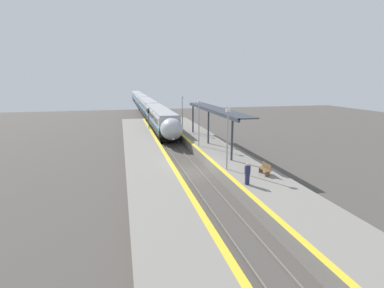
% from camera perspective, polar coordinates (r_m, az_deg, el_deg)
% --- Properties ---
extents(ground_plane, '(120.00, 120.00, 0.00)m').
position_cam_1_polar(ground_plane, '(27.43, -0.03, -5.44)').
color(ground_plane, '#4C4742').
extents(rail_left, '(0.08, 90.00, 0.15)m').
position_cam_1_polar(rail_left, '(27.25, -1.51, -5.39)').
color(rail_left, slate).
rests_on(rail_left, ground_plane).
extents(rail_right, '(0.08, 90.00, 0.15)m').
position_cam_1_polar(rail_right, '(27.57, 1.43, -5.18)').
color(rail_right, slate).
rests_on(rail_right, ground_plane).
extents(train, '(2.93, 88.24, 3.79)m').
position_cam_1_polar(train, '(79.30, -9.06, 7.64)').
color(train, black).
rests_on(train, ground_plane).
extents(platform_right, '(4.54, 64.00, 0.98)m').
position_cam_1_polar(platform_right, '(28.43, 7.81, -3.89)').
color(platform_right, gray).
rests_on(platform_right, ground_plane).
extents(platform_left, '(4.17, 64.00, 0.98)m').
position_cam_1_polar(platform_left, '(26.70, -8.01, -4.96)').
color(platform_left, gray).
rests_on(platform_left, ground_plane).
extents(platform_bench, '(0.44, 1.46, 0.89)m').
position_cam_1_polar(platform_bench, '(24.30, 13.76, -4.59)').
color(platform_bench, brown).
rests_on(platform_bench, platform_right).
extents(person_waiting, '(0.36, 0.22, 1.59)m').
position_cam_1_polar(person_waiting, '(21.66, 10.51, -5.54)').
color(person_waiting, navy).
rests_on(person_waiting, platform_right).
extents(railway_signal, '(0.28, 0.28, 4.04)m').
position_cam_1_polar(railway_signal, '(45.83, -8.24, 4.80)').
color(railway_signal, '#59595E').
rests_on(railway_signal, ground_plane).
extents(lamppost_near, '(0.36, 0.20, 5.03)m').
position_cam_1_polar(lamppost_near, '(24.59, 6.78, 1.72)').
color(lamppost_near, '#9E9EA3').
rests_on(lamppost_near, platform_right).
extents(lamppost_mid, '(0.36, 0.20, 5.03)m').
position_cam_1_polar(lamppost_mid, '(33.28, 1.33, 4.55)').
color(lamppost_mid, '#9E9EA3').
rests_on(lamppost_mid, platform_right).
extents(lamppost_far, '(0.36, 0.20, 5.03)m').
position_cam_1_polar(lamppost_far, '(42.18, -1.86, 6.18)').
color(lamppost_far, '#9E9EA3').
rests_on(lamppost_far, platform_right).
extents(station_canopy, '(2.02, 18.26, 4.08)m').
position_cam_1_polar(station_canopy, '(34.65, 4.10, 6.36)').
color(station_canopy, '#333842').
rests_on(station_canopy, platform_right).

